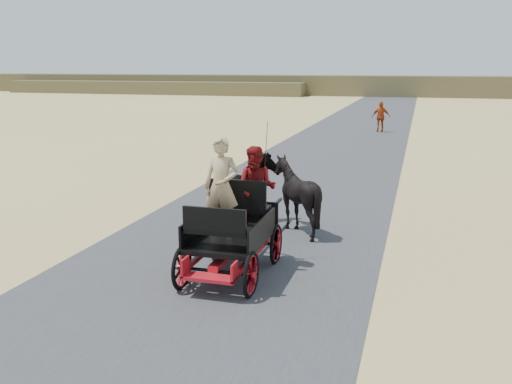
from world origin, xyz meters
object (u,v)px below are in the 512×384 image
(pedestrian, at_px, (381,117))
(horse_left, at_px, (250,193))
(carriage, at_px, (232,255))
(horse_right, at_px, (296,196))

(pedestrian, bearing_deg, horse_left, 70.17)
(carriage, relative_size, horse_left, 1.20)
(carriage, height_order, horse_left, horse_left)
(horse_right, distance_m, pedestrian, 20.51)
(carriage, distance_m, horse_right, 3.09)
(horse_right, height_order, pedestrian, pedestrian)
(horse_left, distance_m, pedestrian, 20.57)
(horse_left, xyz_separation_m, pedestrian, (1.55, 20.51, 0.02))
(carriage, xyz_separation_m, pedestrian, (1.00, 23.51, 0.50))
(horse_left, height_order, pedestrian, pedestrian)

